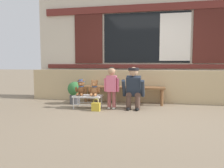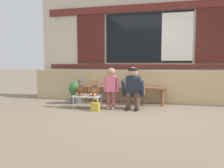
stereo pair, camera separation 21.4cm
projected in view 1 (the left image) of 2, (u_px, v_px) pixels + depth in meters
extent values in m
plane|color=#84725B|center=(140.00, 113.00, 4.52)|extent=(60.00, 60.00, 0.00)
cube|color=tan|center=(144.00, 86.00, 5.87)|extent=(6.40, 0.25, 0.85)
cube|color=beige|center=(146.00, 38.00, 6.26)|extent=(6.53, 0.20, 3.51)
cube|color=maroon|center=(145.00, 66.00, 6.22)|extent=(6.00, 0.04, 0.12)
cube|color=black|center=(146.00, 38.00, 6.15)|extent=(2.40, 0.03, 1.40)
cube|color=silver|center=(175.00, 37.00, 5.98)|extent=(0.82, 0.02, 1.29)
cube|color=#4C1E19|center=(89.00, 39.00, 6.48)|extent=(0.84, 0.05, 1.43)
cube|color=#4C1E19|center=(210.00, 36.00, 5.80)|extent=(0.84, 0.05, 1.43)
cube|color=maroon|center=(146.00, 8.00, 6.06)|extent=(6.00, 0.06, 0.20)
cube|color=brown|center=(122.00, 88.00, 5.48)|extent=(2.10, 0.11, 0.04)
cube|color=brown|center=(123.00, 87.00, 5.62)|extent=(2.10, 0.11, 0.04)
cube|color=brown|center=(124.00, 87.00, 5.76)|extent=(2.10, 0.11, 0.04)
cylinder|color=brown|center=(86.00, 95.00, 5.70)|extent=(0.07, 0.07, 0.40)
cylinder|color=brown|center=(89.00, 94.00, 5.97)|extent=(0.07, 0.07, 0.40)
cylinder|color=brown|center=(162.00, 98.00, 5.31)|extent=(0.07, 0.07, 0.40)
cylinder|color=brown|center=(162.00, 96.00, 5.58)|extent=(0.07, 0.07, 0.40)
cube|color=silver|center=(88.00, 96.00, 5.02)|extent=(0.64, 0.36, 0.04)
cylinder|color=silver|center=(73.00, 103.00, 4.94)|extent=(0.02, 0.02, 0.26)
cylinder|color=silver|center=(78.00, 101.00, 5.23)|extent=(0.02, 0.02, 0.26)
cylinder|color=silver|center=(98.00, 104.00, 4.83)|extent=(0.02, 0.02, 0.26)
cylinder|color=silver|center=(102.00, 102.00, 5.12)|extent=(0.02, 0.02, 0.26)
cylinder|color=silver|center=(86.00, 105.00, 4.89)|extent=(0.58, 0.02, 0.02)
cylinder|color=silver|center=(90.00, 103.00, 5.18)|extent=(0.58, 0.02, 0.02)
ellipsoid|color=brown|center=(81.00, 90.00, 5.06)|extent=(0.17, 0.14, 0.22)
sphere|color=brown|center=(81.00, 83.00, 5.03)|extent=(0.15, 0.15, 0.15)
sphere|color=#AE6E42|center=(80.00, 84.00, 4.98)|extent=(0.06, 0.06, 0.06)
sphere|color=brown|center=(79.00, 81.00, 5.04)|extent=(0.06, 0.06, 0.06)
ellipsoid|color=brown|center=(76.00, 90.00, 5.05)|extent=(0.06, 0.11, 0.16)
ellipsoid|color=brown|center=(78.00, 94.00, 4.96)|extent=(0.06, 0.15, 0.06)
sphere|color=brown|center=(83.00, 81.00, 5.02)|extent=(0.06, 0.06, 0.06)
ellipsoid|color=brown|center=(85.00, 90.00, 5.00)|extent=(0.06, 0.11, 0.16)
ellipsoid|color=brown|center=(82.00, 94.00, 4.94)|extent=(0.06, 0.15, 0.06)
torus|color=#335699|center=(81.00, 86.00, 5.04)|extent=(0.13, 0.13, 0.02)
cylinder|color=#335699|center=(81.00, 81.00, 5.03)|extent=(0.17, 0.17, 0.01)
cylinder|color=#335699|center=(81.00, 80.00, 5.03)|extent=(0.10, 0.10, 0.04)
ellipsoid|color=#A86B3D|center=(95.00, 91.00, 4.99)|extent=(0.17, 0.14, 0.22)
sphere|color=#A86B3D|center=(94.00, 84.00, 4.97)|extent=(0.15, 0.15, 0.15)
sphere|color=#E1955B|center=(94.00, 84.00, 4.91)|extent=(0.06, 0.06, 0.06)
sphere|color=#A86B3D|center=(92.00, 81.00, 4.98)|extent=(0.06, 0.06, 0.06)
ellipsoid|color=#A86B3D|center=(90.00, 90.00, 4.98)|extent=(0.06, 0.11, 0.16)
ellipsoid|color=#A86B3D|center=(91.00, 95.00, 4.90)|extent=(0.06, 0.15, 0.06)
sphere|color=#A86B3D|center=(97.00, 81.00, 4.96)|extent=(0.06, 0.06, 0.06)
ellipsoid|color=#A86B3D|center=(99.00, 90.00, 4.94)|extent=(0.06, 0.11, 0.16)
ellipsoid|color=#A86B3D|center=(95.00, 95.00, 4.88)|extent=(0.06, 0.15, 0.06)
torus|color=#335699|center=(95.00, 87.00, 4.98)|extent=(0.13, 0.13, 0.02)
cylinder|color=#994C4C|center=(109.00, 99.00, 4.95)|extent=(0.08, 0.08, 0.36)
ellipsoid|color=silver|center=(109.00, 108.00, 4.95)|extent=(0.07, 0.12, 0.05)
cylinder|color=#994C4C|center=(114.00, 100.00, 4.93)|extent=(0.08, 0.08, 0.36)
ellipsoid|color=silver|center=(114.00, 108.00, 4.93)|extent=(0.07, 0.12, 0.05)
cube|color=#E56B89|center=(112.00, 84.00, 4.90)|extent=(0.22, 0.15, 0.36)
cylinder|color=#E56B89|center=(105.00, 85.00, 4.94)|extent=(0.06, 0.06, 0.30)
cylinder|color=#E56B89|center=(118.00, 85.00, 4.88)|extent=(0.06, 0.06, 0.30)
sphere|color=tan|center=(112.00, 71.00, 4.88)|extent=(0.17, 0.17, 0.17)
sphere|color=black|center=(112.00, 70.00, 4.89)|extent=(0.16, 0.16, 0.16)
cylinder|color=brown|center=(129.00, 103.00, 4.90)|extent=(0.11, 0.11, 0.30)
cylinder|color=brown|center=(129.00, 94.00, 5.02)|extent=(0.13, 0.32, 0.13)
ellipsoid|color=black|center=(128.00, 109.00, 4.84)|extent=(0.09, 0.20, 0.06)
cylinder|color=brown|center=(138.00, 103.00, 4.86)|extent=(0.11, 0.11, 0.30)
cylinder|color=brown|center=(138.00, 95.00, 4.98)|extent=(0.13, 0.32, 0.13)
ellipsoid|color=black|center=(137.00, 109.00, 4.80)|extent=(0.09, 0.20, 0.06)
cube|color=#232D3D|center=(134.00, 86.00, 4.96)|extent=(0.32, 0.30, 0.47)
cylinder|color=#232D3D|center=(124.00, 88.00, 4.90)|extent=(0.08, 0.28, 0.40)
cylinder|color=#232D3D|center=(143.00, 89.00, 4.82)|extent=(0.08, 0.28, 0.40)
sphere|color=tan|center=(134.00, 72.00, 4.86)|extent=(0.20, 0.20, 0.20)
cylinder|color=black|center=(134.00, 69.00, 4.85)|extent=(0.23, 0.23, 0.06)
cube|color=brown|center=(142.00, 92.00, 5.02)|extent=(0.10, 0.22, 0.16)
cube|color=gold|center=(96.00, 107.00, 4.75)|extent=(0.18, 0.11, 0.18)
torus|color=gold|center=(96.00, 101.00, 4.74)|extent=(0.11, 0.01, 0.11)
cylinder|color=#4C4C51|center=(75.00, 100.00, 5.60)|extent=(0.26, 0.26, 0.22)
sphere|color=#337038|center=(75.00, 89.00, 5.57)|extent=(0.36, 0.36, 0.36)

